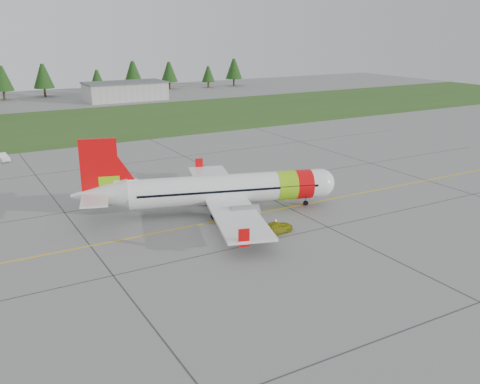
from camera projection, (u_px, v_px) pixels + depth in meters
ground at (253, 244)px, 56.18m from camera, size 320.00×320.00×0.00m
aircraft at (222, 190)px, 65.29m from camera, size 31.46×29.74×9.79m
follow_me_car at (276, 216)px, 58.47m from camera, size 1.67×1.88×4.12m
service_van at (1, 149)px, 90.21m from camera, size 1.67×1.61×4.09m
grass_strip at (71, 125)px, 124.15m from camera, size 320.00×50.00×0.03m
taxi_guideline at (218, 221)px, 62.81m from camera, size 120.00×0.25×0.02m
hangar_east at (125, 92)px, 165.08m from camera, size 24.00×12.00×5.20m
treeline at (28, 82)px, 169.10m from camera, size 160.00×8.00×10.00m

